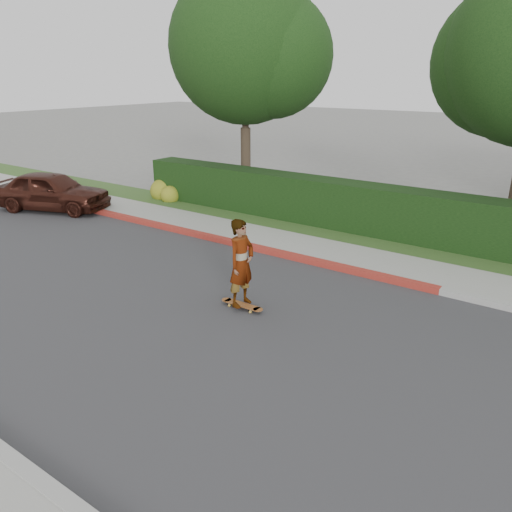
% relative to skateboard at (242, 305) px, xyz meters
% --- Properties ---
extents(ground, '(120.00, 120.00, 0.00)m').
position_rel_skateboard_xyz_m(ground, '(2.10, -1.02, -0.09)').
color(ground, slate).
rests_on(ground, ground).
extents(road, '(60.00, 8.00, 0.01)m').
position_rel_skateboard_xyz_m(road, '(2.10, -1.02, -0.08)').
color(road, '#2D2D30').
rests_on(road, ground).
extents(curb_far, '(60.00, 0.20, 0.15)m').
position_rel_skateboard_xyz_m(curb_far, '(2.10, 3.08, -0.01)').
color(curb_far, '#9E9E99').
rests_on(curb_far, ground).
extents(curb_red_section, '(12.00, 0.21, 0.15)m').
position_rel_skateboard_xyz_m(curb_red_section, '(-2.90, 3.08, -0.01)').
color(curb_red_section, maroon).
rests_on(curb_red_section, ground).
extents(sidewalk_far, '(60.00, 1.60, 0.12)m').
position_rel_skateboard_xyz_m(sidewalk_far, '(2.10, 3.98, -0.03)').
color(sidewalk_far, gray).
rests_on(sidewalk_far, ground).
extents(planting_strip, '(60.00, 1.60, 0.10)m').
position_rel_skateboard_xyz_m(planting_strip, '(2.10, 5.58, -0.04)').
color(planting_strip, '#2D4C1E').
rests_on(planting_strip, ground).
extents(hedge, '(15.00, 1.00, 1.50)m').
position_rel_skateboard_xyz_m(hedge, '(-0.90, 6.18, 0.66)').
color(hedge, black).
rests_on(hedge, ground).
extents(flowering_shrub, '(1.40, 1.00, 0.90)m').
position_rel_skateboard_xyz_m(flowering_shrub, '(-7.91, 5.71, 0.25)').
color(flowering_shrub, '#2D4C19').
rests_on(flowering_shrub, ground).
extents(tree_left, '(5.99, 5.21, 8.00)m').
position_rel_skateboard_xyz_m(tree_left, '(-5.41, 7.66, 5.18)').
color(tree_left, '#33261C').
rests_on(tree_left, ground).
extents(skateboard, '(0.99, 0.21, 0.09)m').
position_rel_skateboard_xyz_m(skateboard, '(0.00, 0.00, 0.00)').
color(skateboard, gold).
rests_on(skateboard, ground).
extents(skateboarder, '(0.46, 0.67, 1.80)m').
position_rel_skateboard_xyz_m(skateboarder, '(0.00, 0.00, 0.91)').
color(skateboarder, white).
rests_on(skateboarder, skateboard).
extents(car_maroon, '(4.33, 2.96, 1.37)m').
position_rel_skateboard_xyz_m(car_maroon, '(-10.13, 2.48, 0.60)').
color(car_maroon, '#3E1B13').
rests_on(car_maroon, ground).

